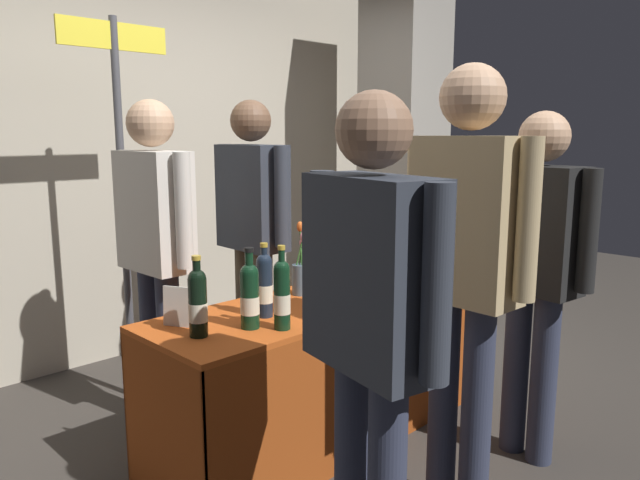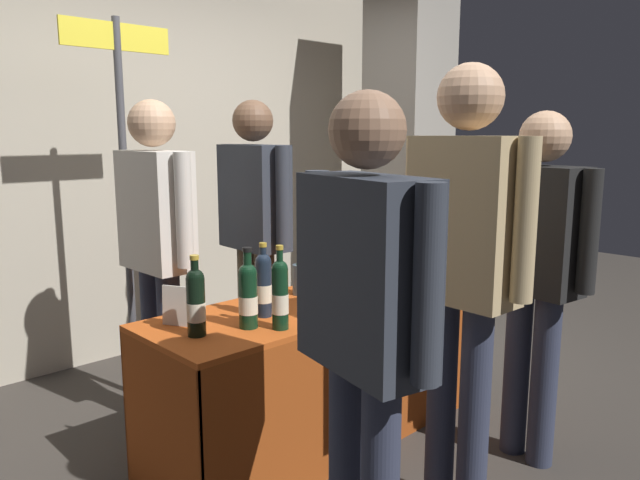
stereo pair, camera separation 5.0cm
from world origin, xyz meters
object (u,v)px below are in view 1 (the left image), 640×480
at_px(tasting_table, 320,344).
at_px(taster_foreground_right, 466,252).
at_px(wine_glass_near_vendor, 350,282).
at_px(vendor_presenter, 253,217).
at_px(concrete_pillar, 404,140).
at_px(booth_signpost, 121,172).
at_px(featured_wine_bottle, 407,252).
at_px(display_bottle_0, 250,294).
at_px(flower_vase, 301,272).

height_order(tasting_table, taster_foreground_right, taster_foreground_right).
height_order(wine_glass_near_vendor, vendor_presenter, vendor_presenter).
relative_size(concrete_pillar, booth_signpost, 1.38).
bearing_deg(featured_wine_bottle, booth_signpost, 136.06).
relative_size(tasting_table, display_bottle_0, 5.19).
bearing_deg(tasting_table, booth_signpost, 111.27).
bearing_deg(vendor_presenter, booth_signpost, -119.57).
distance_m(wine_glass_near_vendor, flower_vase, 0.26).
bearing_deg(flower_vase, concrete_pillar, 23.09).
bearing_deg(booth_signpost, taster_foreground_right, -77.92).
xyz_separation_m(concrete_pillar, taster_foreground_right, (-1.87, -1.75, -0.40)).
bearing_deg(tasting_table, featured_wine_bottle, 1.37).
height_order(featured_wine_bottle, booth_signpost, booth_signpost).
relative_size(featured_wine_bottle, wine_glass_near_vendor, 2.90).
height_order(concrete_pillar, booth_signpost, concrete_pillar).
bearing_deg(vendor_presenter, tasting_table, -10.31).
bearing_deg(booth_signpost, tasting_table, -68.73).
bearing_deg(booth_signpost, featured_wine_bottle, -43.94).
distance_m(concrete_pillar, flower_vase, 2.10).
relative_size(concrete_pillar, display_bottle_0, 8.58).
relative_size(display_bottle_0, wine_glass_near_vendor, 2.86).
xyz_separation_m(tasting_table, wine_glass_near_vendor, (0.12, -0.08, 0.31)).
distance_m(featured_wine_bottle, flower_vase, 0.72).
bearing_deg(booth_signpost, flower_vase, -65.55).
distance_m(tasting_table, booth_signpost, 1.46).
distance_m(featured_wine_bottle, booth_signpost, 1.66).
bearing_deg(booth_signpost, concrete_pillar, -4.89).
bearing_deg(display_bottle_0, flower_vase, 25.35).
bearing_deg(concrete_pillar, tasting_table, -153.25).
height_order(display_bottle_0, booth_signpost, booth_signpost).
relative_size(flower_vase, vendor_presenter, 0.22).
relative_size(wine_glass_near_vendor, booth_signpost, 0.06).
bearing_deg(vendor_presenter, wine_glass_near_vendor, -0.56).
distance_m(display_bottle_0, wine_glass_near_vendor, 0.64).
xyz_separation_m(featured_wine_bottle, taster_foreground_right, (-0.73, -0.84, 0.22)).
relative_size(concrete_pillar, wine_glass_near_vendor, 24.53).
height_order(tasting_table, vendor_presenter, vendor_presenter).
xyz_separation_m(flower_vase, booth_signpost, (-0.44, 0.98, 0.48)).
distance_m(wine_glass_near_vendor, taster_foreground_right, 0.80).
bearing_deg(flower_vase, wine_glass_near_vendor, -62.91).
distance_m(concrete_pillar, tasting_table, 2.29).
xyz_separation_m(wine_glass_near_vendor, flower_vase, (-0.12, 0.23, 0.03)).
bearing_deg(wine_glass_near_vendor, tasting_table, 146.38).
height_order(featured_wine_bottle, wine_glass_near_vendor, featured_wine_bottle).
bearing_deg(flower_vase, tasting_table, -92.72).
relative_size(wine_glass_near_vendor, flower_vase, 0.32).
relative_size(tasting_table, wine_glass_near_vendor, 14.84).
relative_size(flower_vase, taster_foreground_right, 0.21).
distance_m(wine_glass_near_vendor, booth_signpost, 1.43).
distance_m(display_bottle_0, vendor_presenter, 1.09).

